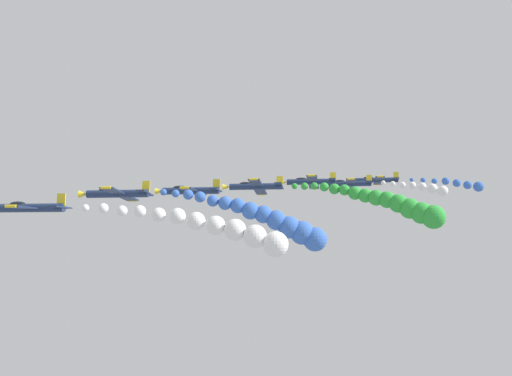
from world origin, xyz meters
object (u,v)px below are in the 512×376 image
object	(u,v)px
airplane_lead	(29,208)
airplane_left_inner	(116,194)
airplane_trailing	(348,184)
airplane_right_inner	(190,191)
airplane_left_outer	(255,186)
airplane_high_slot	(376,180)
airplane_right_outer	(310,182)

from	to	relation	value
airplane_lead	airplane_left_inner	size ratio (longest dim) A/B	1.00
airplane_lead	airplane_trailing	distance (m)	62.83
airplane_left_inner	airplane_right_inner	xyz separation A→B (m)	(9.56, -7.74, 1.11)
airplane_trailing	airplane_lead	bearing A→B (deg)	140.28
airplane_lead	airplane_trailing	world-z (taller)	airplane_trailing
airplane_left_outer	airplane_right_inner	bearing A→B (deg)	137.16
airplane_trailing	airplane_high_slot	distance (m)	11.24
airplane_right_inner	airplane_left_outer	bearing A→B (deg)	-42.84
airplane_right_inner	airplane_high_slot	bearing A→B (deg)	-38.25
airplane_left_outer	airplane_right_outer	distance (m)	13.81
airplane_left_inner	airplane_left_outer	bearing A→B (deg)	-40.95
airplane_lead	airplane_high_slot	distance (m)	74.02
airplane_left_inner	airplane_trailing	world-z (taller)	airplane_trailing
airplane_lead	airplane_left_outer	size ratio (longest dim) A/B	1.00
airplane_left_inner	airplane_trailing	bearing A→B (deg)	-39.36
airplane_trailing	airplane_high_slot	bearing A→B (deg)	-33.96
airplane_left_outer	airplane_high_slot	size ratio (longest dim) A/B	1.00
airplane_left_inner	airplane_lead	bearing A→B (deg)	138.73
airplane_left_inner	airplane_high_slot	xyz separation A→B (m)	(48.56, -38.48, 6.34)
airplane_right_outer	airplane_trailing	xyz separation A→B (m)	(9.87, -7.10, 0.48)
airplane_left_outer	airplane_high_slot	distance (m)	37.15
airplane_lead	airplane_right_outer	size ratio (longest dim) A/B	1.00
airplane_right_outer	airplane_left_outer	bearing A→B (deg)	140.29
airplane_lead	airplane_right_inner	bearing A→B (deg)	-40.09
airplane_high_slot	airplane_left_outer	bearing A→B (deg)	143.34
airplane_trailing	airplane_high_slot	world-z (taller)	airplane_high_slot
airplane_right_outer	airplane_high_slot	distance (m)	23.38
airplane_left_inner	airplane_right_outer	bearing A→B (deg)	-40.51
airplane_high_slot	airplane_lead	bearing A→B (deg)	141.15
airplane_trailing	airplane_high_slot	size ratio (longest dim) A/B	1.00
airplane_right_outer	airplane_trailing	world-z (taller)	airplane_trailing
airplane_right_inner	airplane_high_slot	size ratio (longest dim) A/B	1.00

